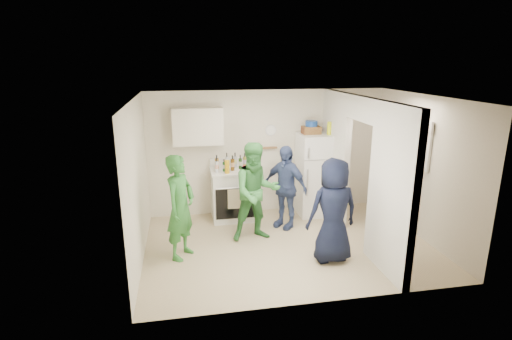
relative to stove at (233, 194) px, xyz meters
The scene contains 35 objects.
floor 1.65m from the stove, 60.43° to the right, with size 4.80×4.80×0.00m, color tan.
wall_back 1.13m from the stove, 23.00° to the left, with size 4.80×4.80×0.00m, color silver.
wall_front 3.25m from the stove, 75.79° to the right, with size 4.80×4.80×0.00m, color silver.
wall_left 2.25m from the stove, 139.82° to the right, with size 3.40×3.40×0.00m, color silver.
wall_right 3.54m from the stove, 23.32° to the right, with size 3.40×3.40×0.00m, color silver.
ceiling 2.54m from the stove, 60.43° to the right, with size 4.80×4.80×0.00m, color white.
partition_pier_back 2.13m from the stove, ahead, with size 0.12×1.20×2.50m, color silver.
partition_pier_front 3.25m from the stove, 51.32° to the right, with size 0.12×1.20×2.50m, color silver.
partition_header 3.00m from the stove, 34.71° to the right, with size 0.12×1.00×0.40m, color silver.
stove is the anchor object (origin of this frame).
upper_cabinet 1.49m from the stove, 166.45° to the left, with size 0.95×0.34×0.70m, color silver.
fridge 1.71m from the stove, ahead, with size 0.68×0.66×1.65m, color white.
wicker_basket 2.00m from the stove, ahead, with size 0.35×0.25×0.15m, color brown.
blue_bowl 2.08m from the stove, ahead, with size 0.24×0.24×0.11m, color navy.
yellow_cup_stack_top 2.29m from the stove, ahead, with size 0.09×0.09×0.25m, color #E3F714.
wall_clock 1.49m from the stove, 20.54° to the left, with size 0.22×0.22×0.03m, color white.
spice_shelf 1.18m from the stove, 19.81° to the left, with size 0.35×0.08×0.03m, color olive.
nook_window 3.56m from the stove, 20.33° to the right, with size 0.03×0.70×0.80m, color black.
nook_window_frame 3.54m from the stove, 20.42° to the right, with size 0.04×0.76×0.86m, color white.
nook_valance 3.65m from the stove, 20.57° to the right, with size 0.04×0.82×0.18m, color white.
yellow_cup_stack_stove 0.67m from the stove, 118.61° to the right, with size 0.09×0.09×0.25m, color gold.
red_cup 0.64m from the stove, 42.27° to the right, with size 0.09×0.09×0.12m, color red.
person_green_left 1.79m from the stove, 124.84° to the right, with size 0.61×0.40×1.68m, color #357E32.
person_green_center 1.11m from the stove, 74.30° to the right, with size 0.84×0.66×1.73m, color #3A8543.
person_denim 1.12m from the stove, 32.73° to the right, with size 0.92×0.38×1.57m, color #394D7D.
person_navy 2.40m from the stove, 56.85° to the right, with size 0.81×0.53×1.66m, color black.
person_nook 3.02m from the stove, 17.47° to the right, with size 1.03×0.59×1.59m, color black.
bottle_a 0.71m from the stove, 158.01° to the left, with size 0.08×0.08×0.28m, color brown.
bottle_b 0.65m from the stove, 154.56° to the right, with size 0.06×0.06×0.24m, color #1A4F21.
bottle_c 0.68m from the stove, 118.45° to the left, with size 0.06×0.06×0.31m, color silver.
bottle_d 0.65m from the stove, 87.44° to the right, with size 0.07×0.07×0.30m, color #5D3D10.
bottle_e 0.68m from the stove, 63.90° to the left, with size 0.06×0.06×0.30m, color #A4AAB6.
bottle_f 0.66m from the stove, 11.89° to the left, with size 0.06×0.06×0.28m, color #1C3F17.
bottle_g 0.71m from the stove, 26.88° to the left, with size 0.07×0.07×0.29m, color olive.
bottle_h 0.73m from the stove, 156.72° to the right, with size 0.06×0.06×0.29m, color silver.
Camera 1 is at (-1.69, -6.04, 3.07)m, focal length 28.00 mm.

